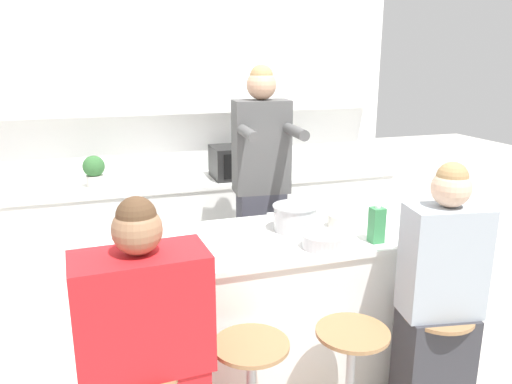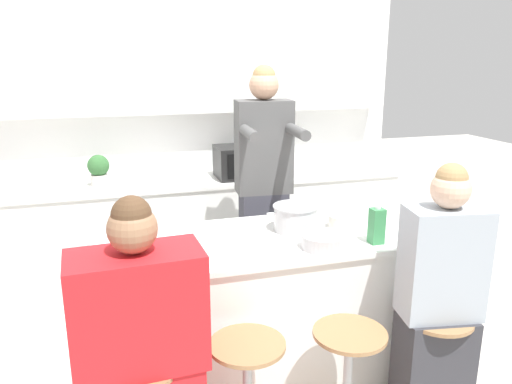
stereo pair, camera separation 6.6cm
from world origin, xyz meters
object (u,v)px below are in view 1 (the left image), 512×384
at_px(microwave, 243,161).
at_px(person_cooking, 261,197).
at_px(coffee_cup_near, 174,256).
at_px(coffee_cup_far, 136,255).
at_px(potted_plant, 94,170).
at_px(person_seated_near, 438,311).
at_px(person_wrapped_blanket, 146,366).
at_px(juice_carton, 377,225).
at_px(kitchen_island, 260,310).
at_px(cooking_pot, 295,218).
at_px(fruit_bowl, 342,221).
at_px(bar_stool_rightmost, 433,366).

bearing_deg(microwave, person_cooking, -97.05).
relative_size(coffee_cup_near, coffee_cup_far, 0.99).
height_order(microwave, potted_plant, microwave).
xyz_separation_m(person_seated_near, coffee_cup_near, (-1.28, 0.41, 0.31)).
height_order(person_wrapped_blanket, potted_plant, person_wrapped_blanket).
bearing_deg(microwave, juice_carton, -82.23).
relative_size(coffee_cup_near, potted_plant, 0.47).
xyz_separation_m(kitchen_island, cooking_pot, (0.24, 0.06, 0.53)).
bearing_deg(person_cooking, coffee_cup_far, -133.22).
bearing_deg(microwave, fruit_bowl, -83.12).
bearing_deg(juice_carton, potted_plant, 129.13).
distance_m(kitchen_island, fruit_bowl, 0.72).
bearing_deg(kitchen_island, cooking_pot, 14.10).
relative_size(fruit_bowl, potted_plant, 0.68).
bearing_deg(cooking_pot, coffee_cup_far, -168.11).
xyz_separation_m(fruit_bowl, coffee_cup_near, (-1.06, -0.25, 0.01)).
relative_size(person_cooking, cooking_pot, 5.29).
bearing_deg(person_cooking, potted_plant, 148.79).
bearing_deg(coffee_cup_near, person_seated_near, -17.72).
distance_m(fruit_bowl, microwave, 1.50).
xyz_separation_m(kitchen_island, coffee_cup_far, (-0.71, -0.14, 0.50)).
bearing_deg(kitchen_island, person_wrapped_blanket, -138.59).
distance_m(kitchen_island, potted_plant, 1.87).
bearing_deg(potted_plant, person_seated_near, -53.29).
height_order(cooking_pot, coffee_cup_near, cooking_pot).
height_order(kitchen_island, juice_carton, juice_carton).
height_order(coffee_cup_far, microwave, microwave).
bearing_deg(coffee_cup_near, cooking_pot, 20.68).
bearing_deg(person_seated_near, coffee_cup_near, 172.23).
bearing_deg(coffee_cup_near, microwave, 63.24).
bearing_deg(person_seated_near, potted_plant, 136.66).
distance_m(kitchen_island, person_seated_near, 1.00).
relative_size(kitchen_island, potted_plant, 7.33).
relative_size(fruit_bowl, juice_carton, 0.80).
relative_size(juice_carton, microwave, 0.40).
xyz_separation_m(person_wrapped_blanket, microwave, (1.07, 2.15, 0.39)).
relative_size(juice_carton, potted_plant, 0.85).
xyz_separation_m(bar_stool_rightmost, fruit_bowl, (-0.22, 0.67, 0.62)).
xyz_separation_m(person_wrapped_blanket, fruit_bowl, (1.25, 0.66, 0.31)).
distance_m(kitchen_island, person_wrapped_blanket, 0.98).
bearing_deg(juice_carton, coffee_cup_far, 174.54).
xyz_separation_m(person_seated_near, microwave, (-0.40, 2.15, 0.39)).
xyz_separation_m(coffee_cup_near, potted_plant, (-0.35, 1.78, 0.08)).
bearing_deg(juice_carton, kitchen_island, 156.00).
distance_m(person_seated_near, juice_carton, 0.55).
bearing_deg(coffee_cup_near, coffee_cup_far, 152.75).
distance_m(fruit_bowl, coffee_cup_far, 1.24).
distance_m(kitchen_island, coffee_cup_far, 0.87).
bearing_deg(cooking_pot, person_wrapped_blanket, -144.03).
distance_m(juice_carton, microwave, 1.79).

